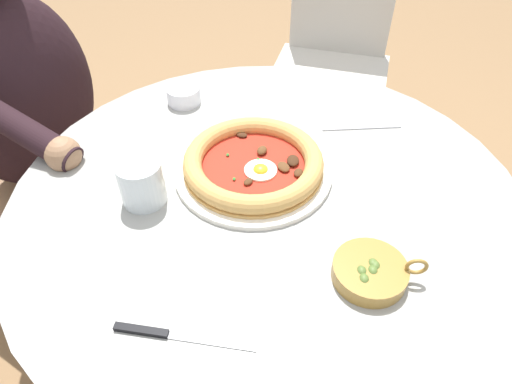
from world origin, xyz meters
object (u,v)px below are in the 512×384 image
object	(u,v)px
dining_table	(266,247)
cafe_chair_spare_near	(333,53)
steak_knife	(163,334)
olive_pan	(370,272)
diner_person	(48,158)
cafe_chair_diner	(14,139)
fork_utensil	(361,128)
water_glass	(142,184)
pizza_on_plate	(254,165)
ramekin_capers	(183,94)

from	to	relation	value
dining_table	cafe_chair_spare_near	size ratio (longest dim) A/B	1.13
steak_knife	olive_pan	distance (m)	0.32
diner_person	cafe_chair_spare_near	distance (m)	1.04
cafe_chair_diner	cafe_chair_spare_near	xyz separation A→B (m)	(-0.58, 0.93, -0.00)
cafe_chair_spare_near	dining_table	bearing A→B (deg)	-11.90
fork_utensil	cafe_chair_diner	xyz separation A→B (m)	(-0.18, -0.92, -0.21)
cafe_chair_spare_near	cafe_chair_diner	bearing A→B (deg)	-58.20
olive_pan	cafe_chair_diner	world-z (taller)	cafe_chair_diner
olive_pan	cafe_chair_spare_near	size ratio (longest dim) A/B	0.17
water_glass	fork_utensil	bearing A→B (deg)	120.36
water_glass	cafe_chair_spare_near	distance (m)	1.11
dining_table	pizza_on_plate	xyz separation A→B (m)	(-0.05, -0.03, 0.18)
diner_person	cafe_chair_spare_near	world-z (taller)	diner_person
ramekin_capers	fork_utensil	size ratio (longest dim) A/B	0.44
olive_pan	water_glass	bearing A→B (deg)	-111.15
dining_table	fork_utensil	size ratio (longest dim) A/B	5.50
dining_table	water_glass	xyz separation A→B (m)	(0.03, -0.22, 0.19)
pizza_on_plate	steak_knife	bearing A→B (deg)	-16.60
pizza_on_plate	cafe_chair_diner	distance (m)	0.81
steak_knife	olive_pan	world-z (taller)	olive_pan
fork_utensil	diner_person	size ratio (longest dim) A/B	0.15
steak_knife	cafe_chair_spare_near	xyz separation A→B (m)	(-1.26, 0.34, -0.22)
ramekin_capers	cafe_chair_spare_near	bearing A→B (deg)	149.23
cafe_chair_diner	cafe_chair_spare_near	bearing A→B (deg)	121.80
cafe_chair_diner	diner_person	bearing A→B (deg)	61.11
steak_knife	cafe_chair_spare_near	world-z (taller)	cafe_chair_spare_near
pizza_on_plate	water_glass	xyz separation A→B (m)	(0.08, -0.19, 0.02)
fork_utensil	cafe_chair_spare_near	world-z (taller)	cafe_chair_spare_near
pizza_on_plate	fork_utensil	distance (m)	0.27
cafe_chair_spare_near	diner_person	bearing A→B (deg)	-51.34
water_glass	cafe_chair_diner	size ratio (longest dim) A/B	0.10
dining_table	diner_person	distance (m)	0.69
ramekin_capers	diner_person	xyz separation A→B (m)	(-0.04, -0.40, -0.24)
dining_table	olive_pan	bearing A→B (deg)	42.37
cafe_chair_spare_near	pizza_on_plate	bearing A→B (deg)	-14.22
dining_table	pizza_on_plate	distance (m)	0.19
pizza_on_plate	diner_person	distance (m)	0.68
pizza_on_plate	water_glass	bearing A→B (deg)	-66.40
fork_utensil	water_glass	bearing A→B (deg)	-59.64
cafe_chair_diner	dining_table	bearing A→B (deg)	61.82
pizza_on_plate	steak_knife	xyz separation A→B (m)	(0.34, -0.10, -0.02)
ramekin_capers	cafe_chair_diner	bearing A→B (deg)	-101.16
steak_knife	olive_pan	size ratio (longest dim) A/B	1.44
cafe_chair_diner	pizza_on_plate	bearing A→B (deg)	64.17
water_glass	cafe_chair_diner	bearing A→B (deg)	-129.52
water_glass	cafe_chair_spare_near	size ratio (longest dim) A/B	0.10
diner_person	dining_table	bearing A→B (deg)	61.97
dining_table	ramekin_capers	world-z (taller)	ramekin_capers
pizza_on_plate	water_glass	distance (m)	0.21
fork_utensil	cafe_chair_diner	size ratio (longest dim) A/B	0.21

